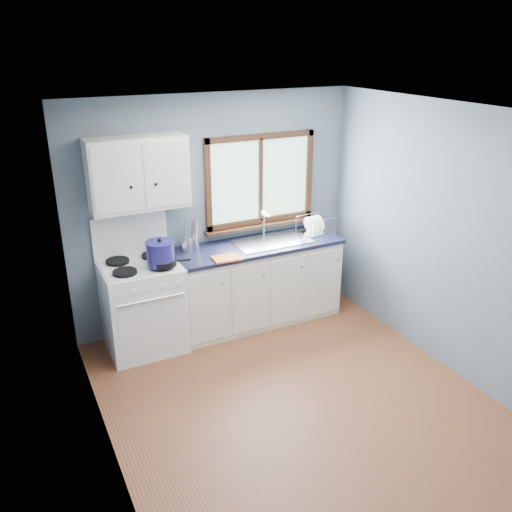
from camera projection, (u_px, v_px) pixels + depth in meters
name	position (u px, v px, depth m)	size (l,w,h in m)	color
floor	(295.00, 400.00, 4.85)	(3.20, 3.60, 0.02)	brown
ceiling	(305.00, 112.00, 3.90)	(3.20, 3.60, 0.02)	white
wall_back	(215.00, 211.00, 5.88)	(3.20, 0.02, 2.50)	slate
wall_front	(473.00, 395.00, 2.87)	(3.20, 0.02, 2.50)	slate
wall_left	(97.00, 314.00, 3.71)	(0.02, 3.60, 2.50)	slate
wall_right	(449.00, 241.00, 5.03)	(0.02, 3.60, 2.50)	slate
gas_range	(143.00, 304.00, 5.49)	(0.76, 0.69, 1.36)	white
base_cabinets	(257.00, 286.00, 6.07)	(1.85, 0.60, 0.88)	silver
countertop	(257.00, 246.00, 5.89)	(1.89, 0.64, 0.04)	black
sink	(272.00, 247.00, 5.98)	(0.84, 0.46, 0.44)	silver
window	(260.00, 186.00, 5.98)	(1.36, 0.10, 1.03)	#9EC6A8
upper_cabinets	(138.00, 173.00, 5.17)	(0.95, 0.35, 0.70)	silver
skillet	(163.00, 262.00, 5.24)	(0.43, 0.32, 0.05)	black
stockpot	(160.00, 253.00, 5.20)	(0.36, 0.36, 0.27)	navy
utensil_crock	(187.00, 244.00, 5.66)	(0.16, 0.16, 0.38)	silver
thermos	(195.00, 235.00, 5.66)	(0.08, 0.08, 0.33)	silver
soap_bottle	(193.00, 236.00, 5.74)	(0.10, 0.10, 0.27)	blue
dish_towel	(226.00, 258.00, 5.48)	(0.27, 0.19, 0.02)	orange
dish_rack	(315.00, 228.00, 6.22)	(0.41, 0.34, 0.20)	silver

